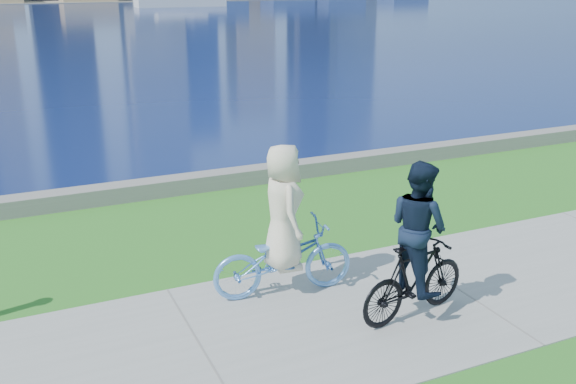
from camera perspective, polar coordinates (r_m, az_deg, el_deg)
name	(u,v)px	position (r m, az deg, el deg)	size (l,w,h in m)	color
ground	(202,349)	(8.44, -7.69, -13.67)	(320.00, 320.00, 0.00)	#23681B
concrete_path	(202,348)	(8.43, -7.69, -13.61)	(80.00, 3.50, 0.02)	gray
seawall	(114,193)	(13.91, -15.24, -0.10)	(90.00, 0.50, 0.35)	slate
bay_water	(7,19)	(79.03, -23.68, 13.87)	(320.00, 131.00, 0.01)	#0B194B
ferry_far	(180,2)	(104.91, -9.54, 16.35)	(13.72, 3.92, 1.86)	white
cyclist_woman	(283,240)	(9.30, -0.44, -4.30)	(0.97, 2.18, 2.27)	#61A0ED
cyclist_man	(416,254)	(8.80, 11.34, -5.40)	(0.83, 1.88, 2.22)	black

